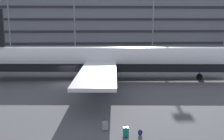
{
  "coord_description": "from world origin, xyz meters",
  "views": [
    {
      "loc": [
        4.1,
        -37.77,
        9.06
      ],
      "look_at": [
        6.09,
        -5.42,
        3.0
      ],
      "focal_mm": 43.1,
      "sensor_mm": 36.0,
      "label": 1
    }
  ],
  "objects_px": {
    "suitcase_scuffed": "(105,126)",
    "backpack_purple": "(140,132)",
    "airliner": "(105,60)",
    "suitcase_small": "(126,132)"
  },
  "relations": [
    {
      "from": "airliner",
      "to": "suitcase_small",
      "type": "xyz_separation_m",
      "value": [
        0.83,
        -20.88,
        -2.54
      ]
    },
    {
      "from": "airliner",
      "to": "suitcase_small",
      "type": "height_order",
      "value": "airliner"
    },
    {
      "from": "suitcase_scuffed",
      "to": "backpack_purple",
      "type": "height_order",
      "value": "suitcase_scuffed"
    },
    {
      "from": "airliner",
      "to": "backpack_purple",
      "type": "xyz_separation_m",
      "value": [
        2.01,
        -20.62,
        -2.73
      ]
    },
    {
      "from": "airliner",
      "to": "suitcase_small",
      "type": "distance_m",
      "value": 21.05
    },
    {
      "from": "suitcase_scuffed",
      "to": "suitcase_small",
      "type": "bearing_deg",
      "value": -40.64
    },
    {
      "from": "airliner",
      "to": "suitcase_scuffed",
      "type": "height_order",
      "value": "airliner"
    },
    {
      "from": "suitcase_scuffed",
      "to": "suitcase_small",
      "type": "height_order",
      "value": "suitcase_scuffed"
    },
    {
      "from": "suitcase_scuffed",
      "to": "backpack_purple",
      "type": "bearing_deg",
      "value": -21.84
    },
    {
      "from": "airliner",
      "to": "suitcase_scuffed",
      "type": "xyz_separation_m",
      "value": [
        -0.76,
        -19.51,
        -2.55
      ]
    }
  ]
}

